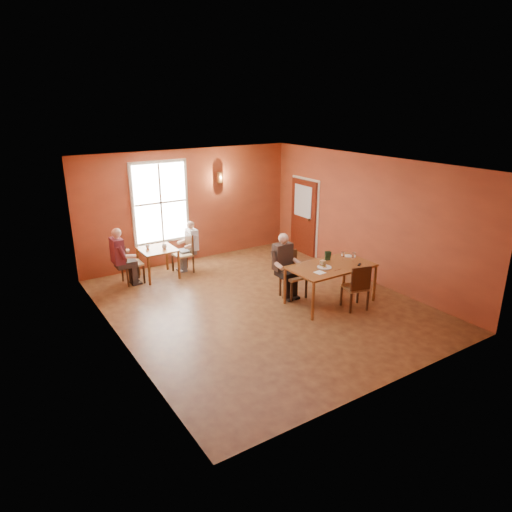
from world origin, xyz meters
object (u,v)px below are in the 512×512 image
chair_diner_main (293,275)px  diner_maroon (130,256)px  diner_white (183,249)px  diner_main (294,268)px  chair_empty (355,286)px  chair_diner_maroon (132,263)px  second_table (158,263)px  chair_diner_white (182,253)px  main_table (330,284)px

chair_diner_main → diner_maroon: size_ratio=0.75×
diner_white → diner_main: bearing=-153.8°
chair_empty → chair_diner_maroon: bearing=145.4°
chair_diner_main → second_table: 3.46m
diner_white → chair_diner_white: bearing=90.0°
main_table → chair_diner_maroon: bearing=133.1°
chair_empty → diner_maroon: size_ratio=0.72×
chair_diner_white → diner_maroon: bearing=90.0°
chair_diner_main → second_table: (-2.06, 2.78, -0.15)m
chair_empty → chair_diner_white: size_ratio=1.00×
main_table → diner_main: (-0.50, 0.62, 0.27)m
chair_diner_main → chair_diner_white: 3.11m
main_table → chair_empty: size_ratio=1.82×
main_table → diner_maroon: (-3.24, 3.43, 0.27)m
diner_main → second_table: 3.50m
chair_diner_main → chair_diner_white: bearing=-63.1°
diner_main → second_table: bearing=-53.7°
main_table → chair_diner_white: chair_diner_white is taller
main_table → chair_diner_white: bearing=119.2°
main_table → chair_diner_white: 3.92m
diner_white → diner_maroon: size_ratio=0.90×
chair_empty → diner_main: bearing=137.2°
chair_diner_maroon → diner_main: bearing=44.0°
second_table → chair_empty: bearing=-54.6°
chair_diner_main → chair_diner_maroon: (-2.71, 2.78, -0.01)m
chair_diner_main → second_table: size_ratio=1.23×
diner_white → diner_maroon: diner_maroon is taller
chair_diner_white → diner_main: bearing=-153.3°
diner_maroon → diner_white: bearing=90.0°
main_table → diner_white: (-1.88, 3.43, 0.20)m
second_table → diner_maroon: bearing=180.0°
chair_diner_main → diner_maroon: diner_maroon is taller
diner_main → chair_diner_main: bearing=-90.0°
chair_diner_white → chair_empty: bearing=-151.4°
second_table → diner_maroon: (-0.68, 0.00, 0.32)m
main_table → chair_empty: chair_empty is taller
main_table → diner_white: bearing=118.8°
diner_maroon → chair_diner_main: bearing=44.6°
diner_maroon → chair_diner_maroon: bearing=90.0°
chair_empty → diner_white: 4.47m
chair_diner_white → diner_white: (0.03, 0.00, 0.12)m
chair_diner_white → diner_white: diner_white is taller
chair_diner_maroon → chair_diner_white: bearing=90.0°
chair_empty → chair_diner_maroon: size_ratio=0.99×
diner_main → diner_white: 3.13m
chair_diner_main → chair_empty: chair_diner_main is taller
chair_diner_main → chair_empty: size_ratio=1.04×
diner_main → diner_maroon: (-2.74, 2.81, -0.00)m
chair_diner_main → diner_white: size_ratio=0.83×
diner_main → chair_diner_white: bearing=-63.3°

